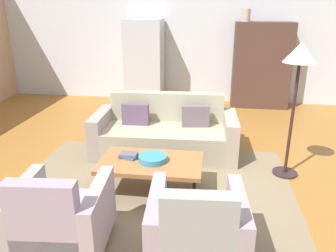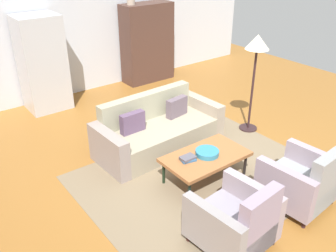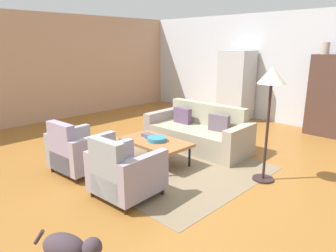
{
  "view_description": "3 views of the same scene",
  "coord_description": "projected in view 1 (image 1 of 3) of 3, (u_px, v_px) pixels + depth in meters",
  "views": [
    {
      "loc": [
        0.41,
        -3.69,
        2.11
      ],
      "look_at": [
        -0.12,
        0.17,
        0.69
      ],
      "focal_mm": 35.37,
      "sensor_mm": 36.0,
      "label": 1
    },
    {
      "loc": [
        -3.34,
        -3.43,
        3.15
      ],
      "look_at": [
        -0.49,
        0.32,
        0.7
      ],
      "focal_mm": 39.39,
      "sensor_mm": 36.0,
      "label": 2
    },
    {
      "loc": [
        3.43,
        -3.69,
        2.04
      ],
      "look_at": [
        -0.5,
        0.27,
        0.52
      ],
      "focal_mm": 32.72,
      "sensor_mm": 36.0,
      "label": 3
    }
  ],
  "objects": [
    {
      "name": "ground_plane",
      "position": [
        176.0,
        182.0,
        4.21
      ],
      "size": [
        10.95,
        10.95,
        0.0
      ],
      "primitive_type": "plane",
      "color": "#955F27"
    },
    {
      "name": "wall_back",
      "position": [
        197.0,
        39.0,
        7.44
      ],
      "size": [
        9.12,
        0.12,
        2.8
      ],
      "primitive_type": "cube",
      "color": "silver",
      "rests_on": "ground"
    },
    {
      "name": "area_rug",
      "position": [
        152.0,
        189.0,
        4.05
      ],
      "size": [
        3.4,
        2.6,
        0.01
      ],
      "primitive_type": "cube",
      "color": "#7B6950",
      "rests_on": "ground"
    },
    {
      "name": "couch",
      "position": [
        165.0,
        134.0,
        5.01
      ],
      "size": [
        2.13,
        0.98,
        0.86
      ],
      "rotation": [
        0.0,
        0.0,
        3.18
      ],
      "color": "gray",
      "rests_on": "ground"
    },
    {
      "name": "coffee_table",
      "position": [
        151.0,
        164.0,
        3.88
      ],
      "size": [
        1.2,
        0.7,
        0.4
      ],
      "color": "black",
      "rests_on": "ground"
    },
    {
      "name": "armchair_left",
      "position": [
        59.0,
        222.0,
        2.88
      ],
      "size": [
        0.86,
        0.86,
        0.88
      ],
      "rotation": [
        0.0,
        0.0,
        0.08
      ],
      "color": "#371B18",
      "rests_on": "ground"
    },
    {
      "name": "armchair_right",
      "position": [
        197.0,
        234.0,
        2.72
      ],
      "size": [
        0.85,
        0.85,
        0.88
      ],
      "rotation": [
        0.0,
        0.0,
        0.07
      ],
      "color": "black",
      "rests_on": "ground"
    },
    {
      "name": "fruit_bowl",
      "position": [
        153.0,
        158.0,
        3.85
      ],
      "size": [
        0.33,
        0.33,
        0.07
      ],
      "primitive_type": "cylinder",
      "color": "teal",
      "rests_on": "coffee_table"
    },
    {
      "name": "book_stack",
      "position": [
        129.0,
        155.0,
        3.95
      ],
      "size": [
        0.23,
        0.2,
        0.06
      ],
      "color": "#305E8D",
      "rests_on": "coffee_table"
    },
    {
      "name": "cabinet",
      "position": [
        261.0,
        66.0,
        7.11
      ],
      "size": [
        1.2,
        0.51,
        1.8
      ],
      "color": "#493028",
      "rests_on": "ground"
    },
    {
      "name": "vase_tall",
      "position": [
        246.0,
        15.0,
        6.81
      ],
      "size": [
        0.17,
        0.17,
        0.26
      ],
      "primitive_type": "cylinder",
      "color": "#B3A08D",
      "rests_on": "cabinet"
    },
    {
      "name": "refrigerator",
      "position": [
        145.0,
        63.0,
        7.33
      ],
      "size": [
        0.8,
        0.73,
        1.85
      ],
      "color": "#B7BABF",
      "rests_on": "ground"
    },
    {
      "name": "floor_lamp",
      "position": [
        299.0,
        66.0,
        3.92
      ],
      "size": [
        0.4,
        0.4,
        1.72
      ],
      "color": "#2F1E20",
      "rests_on": "ground"
    }
  ]
}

